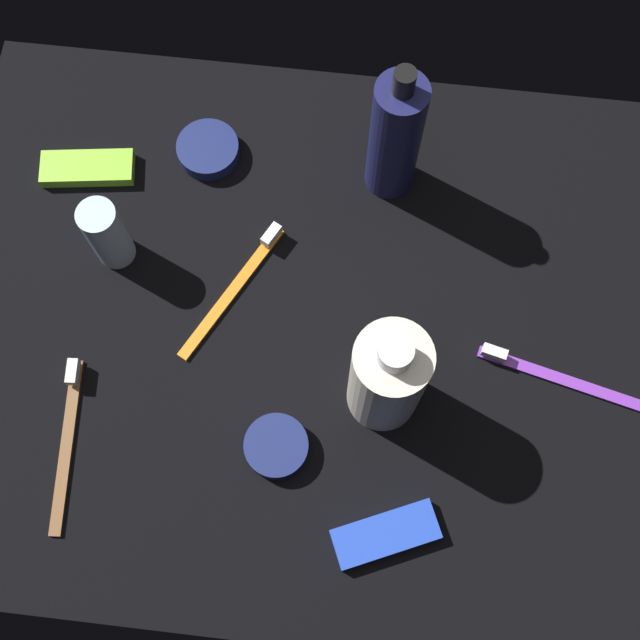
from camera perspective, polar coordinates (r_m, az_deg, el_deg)
ground_plane at (r=90.45cm, az=-0.00°, el=-0.71°), size 84.00×64.00×1.20cm
lotion_bottle at (r=89.39cm, az=5.13°, el=12.28°), size 5.48×5.48×20.17cm
bodywash_bottle at (r=80.46cm, az=4.61°, el=-3.93°), size 7.35×7.35×17.64cm
deodorant_stick at (r=91.26cm, az=-14.28°, el=5.68°), size 4.10×4.10×9.75cm
toothbrush_purple at (r=91.13cm, az=15.44°, el=-3.60°), size 17.79×5.33×2.10cm
toothbrush_brown at (r=90.29cm, az=-16.80°, el=-7.44°), size 2.55×18.04×2.10cm
toothbrush_orange at (r=91.40cm, az=-5.61°, el=2.54°), size 9.49×16.46×2.10cm
snack_bar_blue at (r=85.38cm, az=4.47°, el=-14.32°), size 11.13×7.87×1.50cm
snack_bar_lime at (r=100.12cm, az=-15.51°, el=9.91°), size 10.86×5.41×1.50cm
cream_tin_left at (r=98.36cm, az=-7.61°, el=11.39°), size 7.08×7.08×1.85cm
cream_tin_right at (r=86.03cm, az=-2.98°, el=-8.58°), size 6.56×6.56×1.95cm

